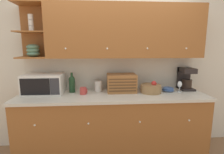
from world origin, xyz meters
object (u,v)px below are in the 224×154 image
Objects in this scene: storage_canister at (98,86)px; bowl_stack_on_counter at (168,89)px; mug at (83,91)px; coffee_maker at (186,78)px; microwave at (44,84)px; wine_bottle at (72,83)px; wine_glass at (180,85)px; fruit_basket at (151,88)px; bread_box at (121,83)px.

storage_canister reaches higher than bowl_stack_on_counter.
coffee_maker is at bearing 6.50° from mug.
wine_bottle is (0.40, 0.03, -0.01)m from microwave.
wine_bottle is 1.47m from bowl_stack_on_counter.
wine_glass is 0.25m from coffee_maker.
storage_canister is 1.01× the size of wine_glass.
mug reaches higher than bowl_stack_on_counter.
bowl_stack_on_counter is at bearing 11.54° from fruit_basket.
coffee_maker is (1.40, 0.01, 0.09)m from storage_canister.
bowl_stack_on_counter is at bearing 159.36° from wine_glass.
fruit_basket is (0.43, -0.08, -0.07)m from bread_box.
microwave is at bearing -179.65° from bread_box.
mug is 1.29m from bowl_stack_on_counter.
wine_glass is (1.62, -0.10, -0.02)m from wine_bottle.
bread_box is at bearing 168.98° from fruit_basket.
mug is 0.25× the size of bread_box.
storage_canister is at bearing 172.93° from wine_glass.
fruit_basket is (1.58, -0.08, -0.08)m from microwave.
fruit_basket is (1.00, 0.02, 0.01)m from mug.
coffee_maker is (1.62, 0.18, 0.13)m from mug.
wine_glass is at bearing -2.14° from microwave.
wine_bottle reaches higher than microwave.
wine_bottle is 0.86× the size of coffee_maker.
storage_canister is at bearing 168.83° from bread_box.
wine_glass is at bearing 0.73° from mug.
bread_box is 2.37× the size of bowl_stack_on_counter.
fruit_basket reaches higher than mug.
bread_box reaches higher than bowl_stack_on_counter.
mug is 0.31× the size of coffee_maker.
fruit_basket is 1.66× the size of bowl_stack_on_counter.
bowl_stack_on_counter is 0.37m from coffee_maker.
wine_bottle is 1.76× the size of storage_canister.
bread_box reaches higher than storage_canister.
microwave is 3.29× the size of storage_canister.
storage_canister is at bearing 7.22° from wine_bottle.
microwave is at bearing 177.86° from wine_glass.
fruit_basket is at bearing -11.02° from bread_box.
wine_bottle reaches higher than mug.
fruit_basket reaches higher than wine_glass.
bowl_stack_on_counter is (0.29, 0.06, -0.03)m from fruit_basket.
microwave is 1.29× the size of bread_box.
mug is at bearing -176.64° from bowl_stack_on_counter.
storage_canister is (0.39, 0.05, -0.05)m from wine_bottle.
microwave is 2.02m from wine_glass.
fruit_basket reaches higher than bowl_stack_on_counter.
wine_bottle is 0.69× the size of bread_box.
microwave is at bearing -174.49° from storage_canister.
storage_canister is 0.39× the size of bread_box.
wine_glass is (2.02, -0.08, -0.03)m from microwave.
bread_box is 2.56× the size of wine_glass.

